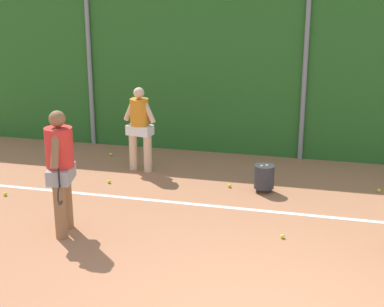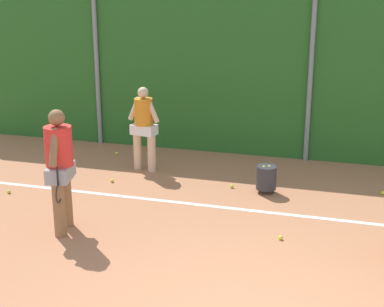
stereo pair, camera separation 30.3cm
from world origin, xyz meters
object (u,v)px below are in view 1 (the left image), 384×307
Objects in this scene: ball_hopper at (264,177)px; tennis_ball_0 at (109,182)px; tennis_ball_2 at (379,190)px; tennis_ball_7 at (111,154)px; tennis_ball_11 at (53,188)px; tennis_ball_5 at (282,236)px; player_backcourt_far at (140,125)px; tennis_ball_8 at (229,186)px; tennis_ball_10 at (5,194)px; player_foreground_near at (60,166)px.

ball_hopper reaches higher than tennis_ball_0.
tennis_ball_7 is at bearing 170.93° from tennis_ball_2.
tennis_ball_5 is at bearing -13.56° from tennis_ball_11.
player_backcourt_far reaches higher than tennis_ball_8.
tennis_ball_2 is 1.00× the size of tennis_ball_8.
ball_hopper is 7.78× the size of tennis_ball_10.
tennis_ball_8 is at bearing -24.54° from tennis_ball_7.
ball_hopper is 0.69m from tennis_ball_8.
tennis_ball_0 and tennis_ball_2 have the same top height.
player_foreground_near is 28.59× the size of tennis_ball_5.
player_foreground_near is 3.68× the size of ball_hopper.
tennis_ball_0 is at bearing 155.05° from tennis_ball_5.
tennis_ball_2 is 1.00× the size of tennis_ball_5.
tennis_ball_7 is at bearing 158.57° from ball_hopper.
player_foreground_near reaches higher than tennis_ball_10.
tennis_ball_0 is (-2.87, -0.27, -0.26)m from ball_hopper.
tennis_ball_8 is (-0.64, 0.07, -0.26)m from ball_hopper.
player_foreground_near is at bearing -137.68° from ball_hopper.
tennis_ball_2 is 1.00× the size of tennis_ball_7.
tennis_ball_5 is at bearing -24.95° from tennis_ball_0.
tennis_ball_8 is at bearing -5.56° from player_backcourt_far.
tennis_ball_0 is 1.00× the size of tennis_ball_2.
player_backcourt_far is at bearing 49.99° from tennis_ball_11.
tennis_ball_5 is at bearing -122.57° from tennis_ball_2.
player_backcourt_far is 1.53m from tennis_ball_7.
tennis_ball_8 is (-2.66, -0.43, 0.00)m from tennis_ball_2.
player_backcourt_far reaches higher than tennis_ball_11.
ball_hopper is 7.78× the size of tennis_ball_2.
player_backcourt_far is 2.70m from ball_hopper.
tennis_ball_2 is at bearing 57.43° from tennis_ball_5.
tennis_ball_7 and tennis_ball_10 have the same top height.
ball_hopper is at bearing -21.43° from tennis_ball_7.
tennis_ball_8 is (2.24, 0.34, 0.00)m from tennis_ball_0.
tennis_ball_5 is at bearing -28.56° from player_backcourt_far.
ball_hopper is at bearing 16.74° from tennis_ball_10.
tennis_ball_10 is (-4.93, 0.53, 0.00)m from tennis_ball_5.
tennis_ball_11 is at bearing -167.11° from tennis_ball_2.
player_foreground_near is at bearing -169.41° from tennis_ball_5.
tennis_ball_2 and tennis_ball_7 have the same top height.
tennis_ball_2 is (2.02, 0.49, -0.26)m from ball_hopper.
ball_hopper is 2.90m from tennis_ball_0.
tennis_ball_7 is 2.85m from tennis_ball_10.
tennis_ball_2 is 2.79m from tennis_ball_5.
tennis_ball_10 is at bearing 173.92° from tennis_ball_5.
player_foreground_near reaches higher than tennis_ball_2.
tennis_ball_5 is 1.00× the size of tennis_ball_11.
tennis_ball_11 is (0.67, 0.50, 0.00)m from tennis_ball_10.
player_foreground_near is 4.05m from tennis_ball_7.
tennis_ball_8 and tennis_ball_10 have the same top height.
player_foreground_near reaches higher than player_backcourt_far.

